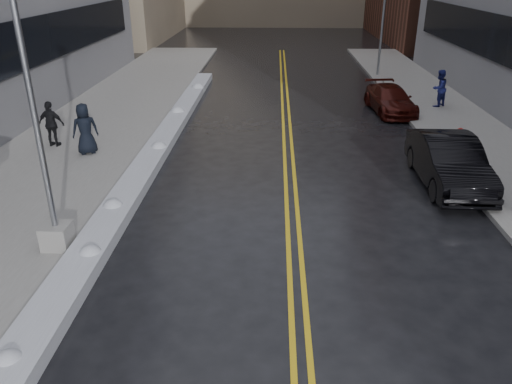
# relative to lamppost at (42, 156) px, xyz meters

# --- Properties ---
(ground) EXTENTS (160.00, 160.00, 0.00)m
(ground) POSITION_rel_lamppost_xyz_m (3.30, -2.00, -2.53)
(ground) COLOR black
(ground) RESTS_ON ground
(sidewalk_west) EXTENTS (5.50, 50.00, 0.15)m
(sidewalk_west) POSITION_rel_lamppost_xyz_m (-2.45, 8.00, -2.46)
(sidewalk_west) COLOR gray
(sidewalk_west) RESTS_ON ground
(sidewalk_east) EXTENTS (4.00, 50.00, 0.15)m
(sidewalk_east) POSITION_rel_lamppost_xyz_m (13.30, 8.00, -2.46)
(sidewalk_east) COLOR gray
(sidewalk_east) RESTS_ON ground
(lane_line_left) EXTENTS (0.12, 50.00, 0.01)m
(lane_line_left) POSITION_rel_lamppost_xyz_m (5.65, 8.00, -2.53)
(lane_line_left) COLOR gold
(lane_line_left) RESTS_ON ground
(lane_line_right) EXTENTS (0.12, 50.00, 0.01)m
(lane_line_right) POSITION_rel_lamppost_xyz_m (5.95, 8.00, -2.53)
(lane_line_right) COLOR gold
(lane_line_right) RESTS_ON ground
(snow_ridge) EXTENTS (0.90, 30.00, 0.34)m
(snow_ridge) POSITION_rel_lamppost_xyz_m (0.85, 6.00, -2.36)
(snow_ridge) COLOR silver
(snow_ridge) RESTS_ON ground
(lamppost) EXTENTS (0.65, 0.65, 7.62)m
(lamppost) POSITION_rel_lamppost_xyz_m (0.00, 0.00, 0.00)
(lamppost) COLOR gray
(lamppost) RESTS_ON sidewalk_west
(fire_hydrant) EXTENTS (0.26, 0.26, 0.73)m
(fire_hydrant) POSITION_rel_lamppost_xyz_m (12.30, 8.00, -1.98)
(fire_hydrant) COLOR maroon
(fire_hydrant) RESTS_ON sidewalk_east
(traffic_signal) EXTENTS (0.16, 0.20, 6.00)m
(traffic_signal) POSITION_rel_lamppost_xyz_m (11.80, 22.00, 0.87)
(traffic_signal) COLOR gray
(traffic_signal) RESTS_ON sidewalk_east
(pedestrian_c) EXTENTS (1.08, 0.94, 1.86)m
(pedestrian_c) POSITION_rel_lamppost_xyz_m (-1.60, 6.70, -1.45)
(pedestrian_c) COLOR black
(pedestrian_c) RESTS_ON sidewalk_west
(pedestrian_d) EXTENTS (1.06, 0.54, 1.73)m
(pedestrian_d) POSITION_rel_lamppost_xyz_m (-3.16, 7.47, -1.52)
(pedestrian_d) COLOR black
(pedestrian_d) RESTS_ON sidewalk_west
(pedestrian_east) EXTENTS (1.10, 1.06, 1.78)m
(pedestrian_east) POSITION_rel_lamppost_xyz_m (13.25, 14.08, -1.49)
(pedestrian_east) COLOR navy
(pedestrian_east) RESTS_ON sidewalk_east
(car_black) EXTENTS (1.68, 4.78, 1.57)m
(car_black) POSITION_rel_lamppost_xyz_m (10.80, 4.60, -1.75)
(car_black) COLOR black
(car_black) RESTS_ON ground
(car_maroon) EXTENTS (2.15, 4.41, 1.24)m
(car_maroon) POSITION_rel_lamppost_xyz_m (10.80, 13.44, -1.91)
(car_maroon) COLOR #380D09
(car_maroon) RESTS_ON ground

